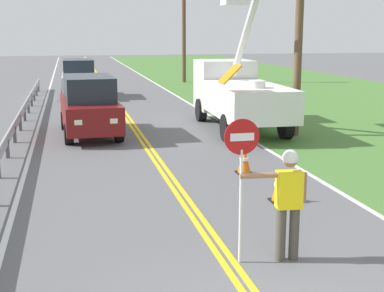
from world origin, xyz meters
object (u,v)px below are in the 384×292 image
at_px(oncoming_suv_second, 79,78).
at_px(traffic_cone_lead, 280,187).
at_px(flagger_worker, 288,198).
at_px(stop_sign_paddle, 241,159).
at_px(oncoming_suv_nearest, 90,106).
at_px(utility_pole_mid, 184,17).
at_px(utility_pole_near, 299,20).
at_px(utility_bucket_truck, 237,91).
at_px(traffic_cone_mid, 244,161).

distance_m(oncoming_suv_second, traffic_cone_lead, 20.85).
height_order(flagger_worker, stop_sign_paddle, stop_sign_paddle).
relative_size(stop_sign_paddle, oncoming_suv_nearest, 0.50).
height_order(oncoming_suv_nearest, oncoming_suv_second, same).
xyz_separation_m(oncoming_suv_nearest, oncoming_suv_second, (-0.11, 11.76, 0.00)).
relative_size(flagger_worker, utility_pole_mid, 0.21).
height_order(oncoming_suv_nearest, utility_pole_near, utility_pole_near).
xyz_separation_m(flagger_worker, utility_bucket_truck, (2.91, 12.08, 0.37)).
relative_size(stop_sign_paddle, traffic_cone_lead, 3.33).
distance_m(oncoming_suv_second, utility_pole_near, 15.44).
bearing_deg(stop_sign_paddle, flagger_worker, -5.08).
relative_size(flagger_worker, traffic_cone_mid, 2.61).
xyz_separation_m(flagger_worker, oncoming_suv_second, (-2.74, 23.42, 0.01)).
bearing_deg(utility_pole_mid, oncoming_suv_nearest, -111.08).
bearing_deg(flagger_worker, stop_sign_paddle, 174.92).
distance_m(utility_bucket_truck, traffic_cone_lead, 9.40).
xyz_separation_m(oncoming_suv_second, traffic_cone_lead, (3.79, -20.49, -0.72)).
bearing_deg(oncoming_suv_second, traffic_cone_mid, -78.13).
distance_m(utility_pole_near, utility_pole_mid, 20.97).
bearing_deg(utility_pole_near, oncoming_suv_second, 118.41).
distance_m(oncoming_suv_nearest, utility_pole_near, 7.85).
xyz_separation_m(stop_sign_paddle, utility_bucket_truck, (3.68, 12.01, -0.30)).
bearing_deg(flagger_worker, utility_pole_near, 66.11).
distance_m(flagger_worker, oncoming_suv_second, 23.58).
xyz_separation_m(stop_sign_paddle, traffic_cone_lead, (1.81, 2.86, -1.37)).
xyz_separation_m(stop_sign_paddle, traffic_cone_mid, (1.81, 5.32, -1.37)).
bearing_deg(oncoming_suv_nearest, stop_sign_paddle, -80.82).
bearing_deg(utility_bucket_truck, oncoming_suv_second, 116.52).
bearing_deg(traffic_cone_mid, utility_bucket_truck, 74.40).
xyz_separation_m(utility_pole_near, utility_pole_mid, (0.37, 20.96, 0.56)).
relative_size(utility_pole_mid, traffic_cone_lead, 12.52).
relative_size(stop_sign_paddle, traffic_cone_mid, 3.33).
distance_m(stop_sign_paddle, traffic_cone_lead, 3.65).
bearing_deg(traffic_cone_mid, utility_pole_near, 53.93).
bearing_deg(utility_bucket_truck, oncoming_suv_nearest, -175.60).
xyz_separation_m(stop_sign_paddle, oncoming_suv_second, (-1.98, 23.35, -0.65)).
relative_size(utility_bucket_truck, traffic_cone_lead, 9.81).
bearing_deg(oncoming_suv_nearest, traffic_cone_lead, -67.11).
bearing_deg(utility_pole_mid, traffic_cone_mid, -98.41).
height_order(oncoming_suv_nearest, traffic_cone_mid, oncoming_suv_nearest).
distance_m(flagger_worker, oncoming_suv_nearest, 11.95).
relative_size(utility_bucket_truck, oncoming_suv_nearest, 1.47).
height_order(oncoming_suv_nearest, utility_pole_mid, utility_pole_mid).
distance_m(flagger_worker, utility_bucket_truck, 12.43).
bearing_deg(traffic_cone_mid, stop_sign_paddle, -108.81).
bearing_deg(flagger_worker, utility_pole_mid, 81.14).
relative_size(oncoming_suv_second, traffic_cone_mid, 6.62).
height_order(utility_pole_near, traffic_cone_lead, utility_pole_near).
bearing_deg(oncoming_suv_second, stop_sign_paddle, -85.16).
height_order(flagger_worker, oncoming_suv_second, oncoming_suv_second).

